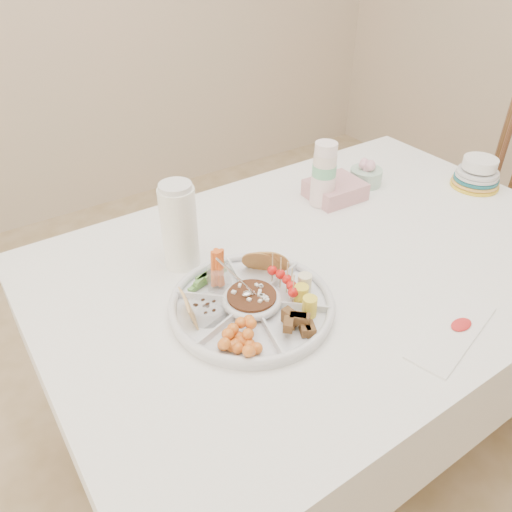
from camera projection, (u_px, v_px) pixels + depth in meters
floor at (310, 427)px, 1.79m from camera, size 4.00×4.00×0.00m
dining_table at (318, 353)px, 1.57m from camera, size 1.52×1.02×0.76m
party_tray at (252, 302)px, 1.16m from camera, size 0.47×0.47×0.04m
bean_dip at (252, 300)px, 1.15m from camera, size 0.14×0.14×0.04m
tortillas at (260, 262)px, 1.25m from camera, size 0.14×0.14×0.07m
carrot_cucumber at (210, 267)px, 1.20m from camera, size 0.15×0.15×0.11m
pita_raisins at (197, 309)px, 1.11m from camera, size 0.14×0.14×0.06m
cherries at (242, 337)px, 1.05m from camera, size 0.14×0.14×0.05m
granola_chunks at (298, 322)px, 1.08m from camera, size 0.12×0.12×0.04m
banana_tomato at (303, 277)px, 1.18m from camera, size 0.14×0.14×0.09m
cup_stack at (324, 173)px, 1.52m from camera, size 0.09×0.09×0.21m
thermos at (179, 225)px, 1.25m from camera, size 0.10×0.10×0.24m
flower_bowl at (366, 173)px, 1.67m from camera, size 0.11×0.11×0.08m
napkin_stack at (335, 190)px, 1.60m from camera, size 0.17×0.15×0.06m
plate_stack at (478, 173)px, 1.65m from camera, size 0.20×0.20×0.10m
placemat at (452, 332)px, 1.11m from camera, size 0.30×0.16×0.01m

